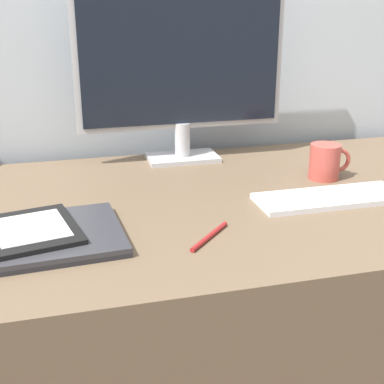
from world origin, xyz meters
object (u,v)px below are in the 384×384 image
(monitor, at_px, (182,53))
(laptop, at_px, (24,240))
(pen, at_px, (211,236))
(keyboard, at_px, (330,198))
(ereader, at_px, (31,230))
(coffee_mug, at_px, (326,162))

(monitor, distance_m, laptop, 0.65)
(pen, bearing_deg, keyboard, 21.08)
(keyboard, relative_size, ereader, 1.52)
(keyboard, bearing_deg, pen, -158.92)
(laptop, xyz_separation_m, pen, (0.33, -0.06, -0.00))
(coffee_mug, bearing_deg, ereader, -164.69)
(ereader, relative_size, coffee_mug, 2.04)
(laptop, height_order, ereader, ereader)
(pen, bearing_deg, monitor, 82.29)
(monitor, height_order, laptop, monitor)
(monitor, distance_m, coffee_mug, 0.45)
(monitor, bearing_deg, pen, -97.71)
(ereader, xyz_separation_m, pen, (0.31, -0.07, -0.02))
(coffee_mug, bearing_deg, laptop, -164.06)
(ereader, bearing_deg, keyboard, 4.36)
(coffee_mug, height_order, pen, coffee_mug)
(keyboard, bearing_deg, coffee_mug, 66.93)
(keyboard, bearing_deg, laptop, -174.66)
(laptop, relative_size, ereader, 1.67)
(monitor, distance_m, keyboard, 0.52)
(monitor, relative_size, ereader, 2.52)
(ereader, height_order, pen, ereader)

